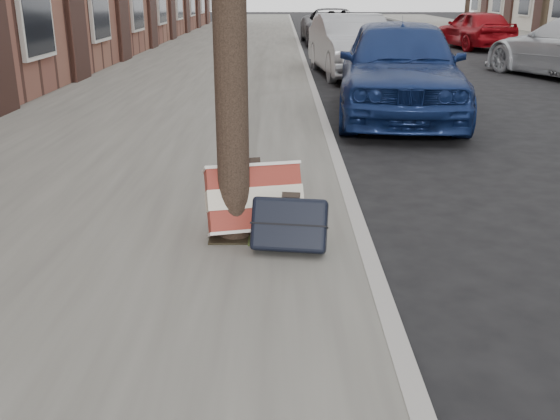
{
  "coord_description": "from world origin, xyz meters",
  "views": [
    {
      "loc": [
        -1.88,
        -3.51,
        1.9
      ],
      "look_at": [
        -1.89,
        0.8,
        0.39
      ],
      "focal_mm": 40.0,
      "sensor_mm": 36.0,
      "label": 1
    }
  ],
  "objects_px": {
    "suitcase_navy": "(290,224)",
    "car_near_mid": "(351,45)",
    "car_near_front": "(399,67)",
    "suitcase_red": "(254,199)"
  },
  "relations": [
    {
      "from": "suitcase_navy",
      "to": "car_near_mid",
      "type": "height_order",
      "value": "car_near_mid"
    },
    {
      "from": "car_near_front",
      "to": "suitcase_red",
      "type": "bearing_deg",
      "value": -104.68
    },
    {
      "from": "suitcase_navy",
      "to": "car_near_mid",
      "type": "relative_size",
      "value": 0.13
    },
    {
      "from": "suitcase_red",
      "to": "suitcase_navy",
      "type": "xyz_separation_m",
      "value": [
        0.27,
        -0.36,
        -0.07
      ]
    },
    {
      "from": "suitcase_red",
      "to": "car_near_front",
      "type": "bearing_deg",
      "value": 56.13
    },
    {
      "from": "car_near_front",
      "to": "suitcase_navy",
      "type": "bearing_deg",
      "value": -101.09
    },
    {
      "from": "suitcase_red",
      "to": "car_near_mid",
      "type": "relative_size",
      "value": 0.17
    },
    {
      "from": "suitcase_red",
      "to": "suitcase_navy",
      "type": "height_order",
      "value": "suitcase_red"
    },
    {
      "from": "car_near_mid",
      "to": "suitcase_red",
      "type": "bearing_deg",
      "value": -105.24
    },
    {
      "from": "car_near_front",
      "to": "car_near_mid",
      "type": "xyz_separation_m",
      "value": [
        -0.2,
        5.17,
        -0.08
      ]
    }
  ]
}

